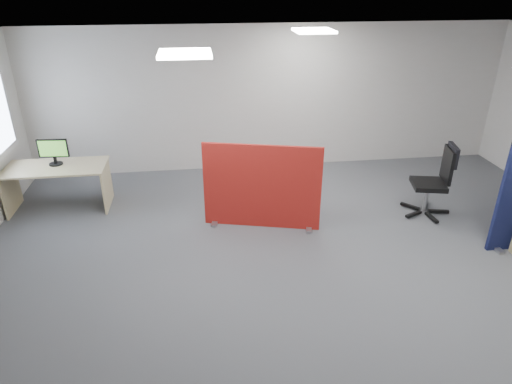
{
  "coord_description": "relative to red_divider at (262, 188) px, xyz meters",
  "views": [
    {
      "loc": [
        -1.4,
        -4.89,
        3.5
      ],
      "look_at": [
        -0.72,
        0.25,
        1.0
      ],
      "focal_mm": 32.0,
      "sensor_mm": 36.0,
      "label": 1
    }
  ],
  "objects": [
    {
      "name": "floor",
      "position": [
        0.52,
        -1.11,
        -0.64
      ],
      "size": [
        9.0,
        9.0,
        0.0
      ],
      "primitive_type": "plane",
      "color": "#575A60",
      "rests_on": "ground"
    },
    {
      "name": "ceiling",
      "position": [
        0.52,
        -1.11,
        2.06
      ],
      "size": [
        9.0,
        7.0,
        0.02
      ],
      "primitive_type": "cube",
      "color": "white",
      "rests_on": "wall_back"
    },
    {
      "name": "wall_back",
      "position": [
        0.52,
        2.39,
        0.71
      ],
      "size": [
        9.0,
        0.02,
        2.7
      ],
      "primitive_type": "cube",
      "color": "silver",
      "rests_on": "floor"
    },
    {
      "name": "ceiling_lights",
      "position": [
        0.85,
        -0.44,
        2.03
      ],
      "size": [
        4.1,
        4.1,
        0.04
      ],
      "color": "white",
      "rests_on": "ceiling"
    },
    {
      "name": "red_divider",
      "position": [
        0.0,
        0.0,
        0.0
      ],
      "size": [
        1.7,
        0.49,
        1.31
      ],
      "rotation": [
        0.0,
        0.0,
        -0.26
      ],
      "color": "#AA1516",
      "rests_on": "floor"
    },
    {
      "name": "second_desk",
      "position": [
        -3.16,
        1.07,
        -0.09
      ],
      "size": [
        1.55,
        0.78,
        0.73
      ],
      "color": "#CCB882",
      "rests_on": "floor"
    },
    {
      "name": "monitor_second",
      "position": [
        -3.17,
        1.12,
        0.32
      ],
      "size": [
        0.47,
        0.21,
        0.42
      ],
      "rotation": [
        0.0,
        0.0,
        -0.07
      ],
      "color": "black",
      "rests_on": "second_desk"
    },
    {
      "name": "office_chair",
      "position": [
        2.76,
        0.03,
        0.01
      ],
      "size": [
        0.76,
        0.74,
        1.14
      ],
      "rotation": [
        0.0,
        0.0,
        -0.22
      ],
      "color": "black",
      "rests_on": "floor"
    }
  ]
}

